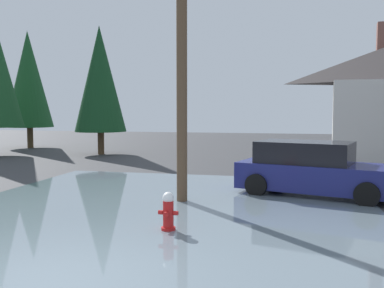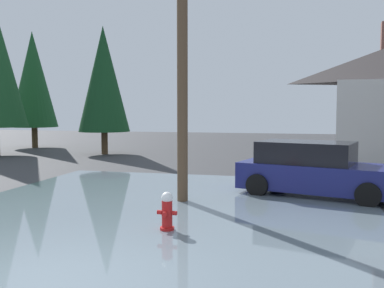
{
  "view_description": "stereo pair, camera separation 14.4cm",
  "coord_description": "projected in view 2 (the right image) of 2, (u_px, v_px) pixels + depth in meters",
  "views": [
    {
      "loc": [
        3.31,
        -5.33,
        2.47
      ],
      "look_at": [
        1.0,
        4.83,
        1.64
      ],
      "focal_mm": 40.88,
      "sensor_mm": 36.0,
      "label": 1
    },
    {
      "loc": [
        3.45,
        -5.29,
        2.47
      ],
      "look_at": [
        1.0,
        4.83,
        1.64
      ],
      "focal_mm": 40.88,
      "sensor_mm": 36.0,
      "label": 2
    }
  ],
  "objects": [
    {
      "name": "flood_puddle",
      "position": [
        143.0,
        223.0,
        9.39
      ],
      "size": [
        10.46,
        13.94,
        0.04
      ],
      "primitive_type": "cube",
      "color": "slate",
      "rests_on": "ground"
    },
    {
      "name": "fire_hydrant",
      "position": [
        167.0,
        212.0,
        8.78
      ],
      "size": [
        0.41,
        0.35,
        0.81
      ],
      "color": "red",
      "rests_on": "ground"
    },
    {
      "name": "pine_tree_tall_left",
      "position": [
        33.0,
        80.0,
        27.85
      ],
      "size": [
        2.96,
        2.96,
        7.41
      ],
      "color": "#4C3823",
      "rests_on": "ground"
    },
    {
      "name": "parked_car",
      "position": [
        314.0,
        170.0,
        12.46
      ],
      "size": [
        4.65,
        2.92,
        1.54
      ],
      "color": "navy",
      "rests_on": "ground"
    },
    {
      "name": "utility_pole",
      "position": [
        182.0,
        34.0,
        11.26
      ],
      "size": [
        1.6,
        0.28,
        8.47
      ],
      "color": "brown",
      "rests_on": "ground"
    },
    {
      "name": "pine_tree_short_left",
      "position": [
        104.0,
        79.0,
        23.72
      ],
      "size": [
        2.79,
        2.79,
        6.97
      ],
      "color": "#4C3823",
      "rests_on": "ground"
    }
  ]
}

